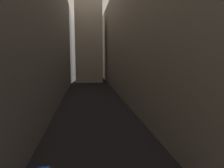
% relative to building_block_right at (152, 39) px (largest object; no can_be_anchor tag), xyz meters
% --- Properties ---
extents(ground_plane, '(264.00, 264.00, 0.00)m').
position_rel_building_block_right_xyz_m(ground_plane, '(-12.77, -2.00, -11.44)').
color(ground_plane, black).
extents(building_block_left, '(13.45, 108.00, 22.68)m').
position_rel_building_block_right_xyz_m(building_block_left, '(-24.99, 0.00, -0.10)').
color(building_block_left, slate).
rests_on(building_block_left, ground).
extents(building_block_right, '(14.54, 108.00, 22.87)m').
position_rel_building_block_right_xyz_m(building_block_right, '(0.00, 0.00, 0.00)').
color(building_block_right, gray).
rests_on(building_block_right, ground).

